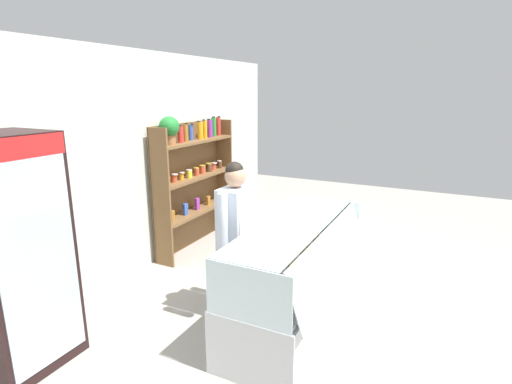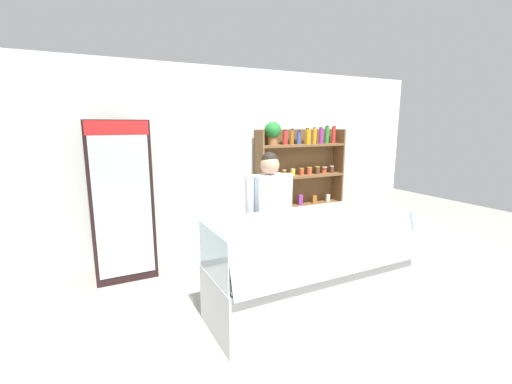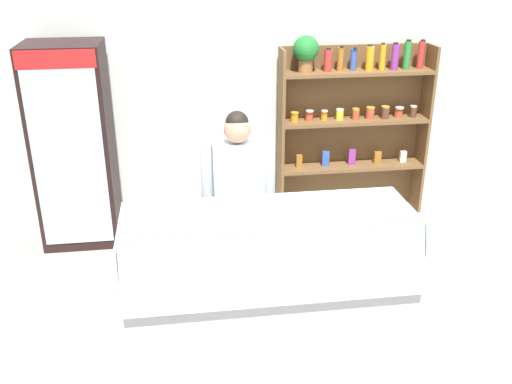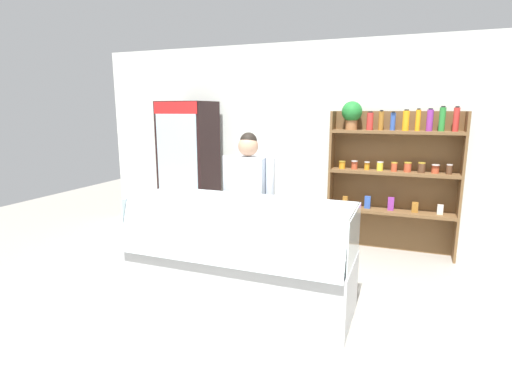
{
  "view_description": "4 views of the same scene",
  "coord_description": "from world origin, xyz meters",
  "px_view_note": "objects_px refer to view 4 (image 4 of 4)",
  "views": [
    {
      "loc": [
        -3.57,
        -1.21,
        2.22
      ],
      "look_at": [
        -0.12,
        0.51,
        1.24
      ],
      "focal_mm": 28.0,
      "sensor_mm": 36.0,
      "label": 1
    },
    {
      "loc": [
        -2.17,
        -2.61,
        1.87
      ],
      "look_at": [
        -0.47,
        0.74,
        1.13
      ],
      "focal_mm": 24.0,
      "sensor_mm": 36.0,
      "label": 2
    },
    {
      "loc": [
        -0.82,
        -3.49,
        2.72
      ],
      "look_at": [
        -0.22,
        0.74,
        0.86
      ],
      "focal_mm": 40.0,
      "sensor_mm": 36.0,
      "label": 3
    },
    {
      "loc": [
        1.16,
        -3.19,
        1.81
      ],
      "look_at": [
        -0.23,
        0.43,
        1.01
      ],
      "focal_mm": 28.0,
      "sensor_mm": 36.0,
      "label": 4
    }
  ],
  "objects_px": {
    "shelving_unit": "(389,169)",
    "deli_display_case": "(240,273)",
    "shop_clerk": "(248,196)",
    "drinks_fridge": "(189,169)"
  },
  "relations": [
    {
      "from": "shelving_unit",
      "to": "deli_display_case",
      "type": "height_order",
      "value": "shelving_unit"
    },
    {
      "from": "shelving_unit",
      "to": "shop_clerk",
      "type": "height_order",
      "value": "shelving_unit"
    },
    {
      "from": "deli_display_case",
      "to": "shop_clerk",
      "type": "relative_size",
      "value": 1.3
    },
    {
      "from": "drinks_fridge",
      "to": "deli_display_case",
      "type": "relative_size",
      "value": 0.93
    },
    {
      "from": "deli_display_case",
      "to": "shop_clerk",
      "type": "bearing_deg",
      "value": 104.45
    },
    {
      "from": "drinks_fridge",
      "to": "deli_display_case",
      "type": "bearing_deg",
      "value": -48.81
    },
    {
      "from": "drinks_fridge",
      "to": "deli_display_case",
      "type": "xyz_separation_m",
      "value": [
        1.57,
        -1.8,
        -0.65
      ]
    },
    {
      "from": "deli_display_case",
      "to": "shop_clerk",
      "type": "height_order",
      "value": "shop_clerk"
    },
    {
      "from": "shelving_unit",
      "to": "drinks_fridge",
      "type": "bearing_deg",
      "value": -174.96
    },
    {
      "from": "drinks_fridge",
      "to": "shelving_unit",
      "type": "height_order",
      "value": "drinks_fridge"
    }
  ]
}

